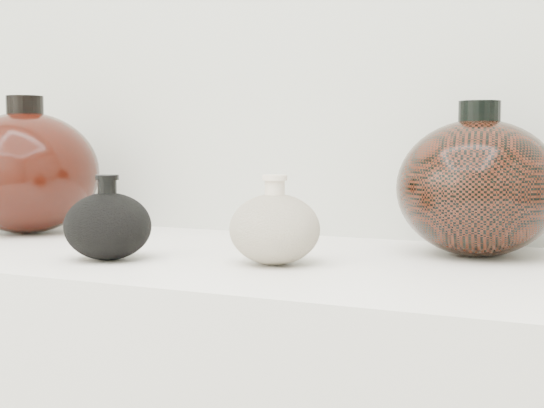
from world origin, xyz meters
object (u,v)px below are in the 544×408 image
at_px(left_round_pot, 27,172).
at_px(cream_gourd_vase, 275,228).
at_px(black_gourd_vase, 108,225).
at_px(right_round_pot, 478,187).

bearing_deg(left_round_pot, cream_gourd_vase, -13.59).
bearing_deg(black_gourd_vase, right_round_pot, 28.47).
bearing_deg(black_gourd_vase, cream_gourd_vase, 15.05).
distance_m(black_gourd_vase, right_round_pot, 0.50).
relative_size(black_gourd_vase, left_round_pot, 0.54).
distance_m(black_gourd_vase, left_round_pot, 0.36).
height_order(black_gourd_vase, cream_gourd_vase, cream_gourd_vase).
bearing_deg(cream_gourd_vase, left_round_pot, 166.41).
height_order(cream_gourd_vase, left_round_pot, left_round_pot).
height_order(left_round_pot, right_round_pot, left_round_pot).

